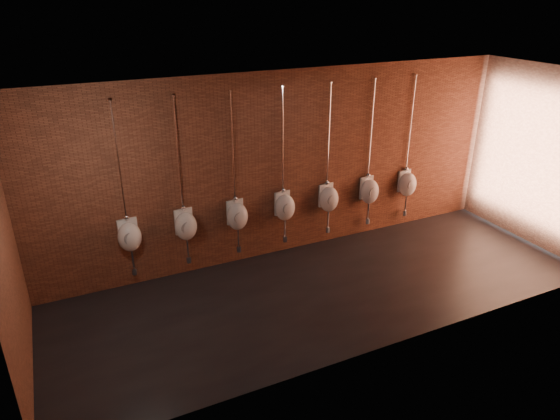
% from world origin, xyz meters
% --- Properties ---
extents(ground, '(8.50, 8.50, 0.00)m').
position_xyz_m(ground, '(0.00, 0.00, 0.00)').
color(ground, black).
rests_on(ground, ground).
extents(room_shell, '(8.54, 3.04, 3.22)m').
position_xyz_m(room_shell, '(0.00, 0.00, 2.01)').
color(room_shell, black).
rests_on(room_shell, ground).
extents(urinal_0, '(0.41, 0.37, 2.71)m').
position_xyz_m(urinal_0, '(-2.73, 1.38, 0.92)').
color(urinal_0, white).
rests_on(urinal_0, ground).
extents(urinal_1, '(0.41, 0.37, 2.71)m').
position_xyz_m(urinal_1, '(-1.86, 1.38, 0.92)').
color(urinal_1, white).
rests_on(urinal_1, ground).
extents(urinal_2, '(0.41, 0.37, 2.71)m').
position_xyz_m(urinal_2, '(-0.98, 1.38, 0.92)').
color(urinal_2, white).
rests_on(urinal_2, ground).
extents(urinal_3, '(0.41, 0.37, 2.71)m').
position_xyz_m(urinal_3, '(-0.11, 1.38, 0.92)').
color(urinal_3, white).
rests_on(urinal_3, ground).
extents(urinal_4, '(0.41, 0.37, 2.71)m').
position_xyz_m(urinal_4, '(0.76, 1.38, 0.92)').
color(urinal_4, white).
rests_on(urinal_4, ground).
extents(urinal_5, '(0.41, 0.37, 2.71)m').
position_xyz_m(urinal_5, '(1.64, 1.38, 0.92)').
color(urinal_5, white).
rests_on(urinal_5, ground).
extents(urinal_6, '(0.41, 0.37, 2.71)m').
position_xyz_m(urinal_6, '(2.51, 1.38, 0.92)').
color(urinal_6, white).
rests_on(urinal_6, ground).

